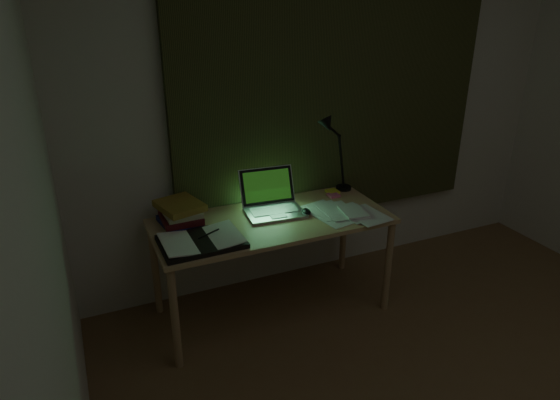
# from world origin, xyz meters

# --- Properties ---
(wall_back) EXTENTS (3.50, 0.00, 2.50)m
(wall_back) POSITION_xyz_m (0.00, 2.00, 1.25)
(wall_back) COLOR silver
(wall_back) RESTS_ON ground
(wall_left) EXTENTS (0.00, 4.00, 2.50)m
(wall_left) POSITION_xyz_m (-1.75, 0.00, 1.25)
(wall_left) COLOR silver
(wall_left) RESTS_ON ground
(curtain) EXTENTS (2.20, 0.06, 2.00)m
(curtain) POSITION_xyz_m (0.00, 1.96, 1.45)
(curtain) COLOR #2D3219
(curtain) RESTS_ON wall_back
(desk) EXTENTS (1.42, 0.62, 0.65)m
(desk) POSITION_xyz_m (-0.60, 1.61, 0.32)
(desk) COLOR tan
(desk) RESTS_ON floor
(laptop) EXTENTS (0.38, 0.42, 0.25)m
(laptop) POSITION_xyz_m (-0.55, 1.67, 0.77)
(laptop) COLOR silver
(laptop) RESTS_ON desk
(open_textbook) EXTENTS (0.45, 0.32, 0.04)m
(open_textbook) POSITION_xyz_m (-1.07, 1.48, 0.67)
(open_textbook) COLOR white
(open_textbook) RESTS_ON desk
(book_stack) EXTENTS (0.25, 0.29, 0.14)m
(book_stack) POSITION_xyz_m (-1.11, 1.77, 0.72)
(book_stack) COLOR white
(book_stack) RESTS_ON desk
(loose_papers) EXTENTS (0.41, 0.42, 0.02)m
(loose_papers) POSITION_xyz_m (-0.16, 1.50, 0.66)
(loose_papers) COLOR silver
(loose_papers) RESTS_ON desk
(mouse) EXTENTS (0.07, 0.09, 0.03)m
(mouse) POSITION_xyz_m (-0.38, 1.59, 0.66)
(mouse) COLOR black
(mouse) RESTS_ON desk
(sticky_yellow) EXTENTS (0.08, 0.08, 0.02)m
(sticky_yellow) POSITION_xyz_m (-0.06, 1.83, 0.66)
(sticky_yellow) COLOR #FDFF35
(sticky_yellow) RESTS_ON desk
(sticky_pink) EXTENTS (0.07, 0.07, 0.01)m
(sticky_pink) POSITION_xyz_m (-0.09, 1.78, 0.65)
(sticky_pink) COLOR pink
(sticky_pink) RESTS_ON desk
(desk_lamp) EXTENTS (0.41, 0.34, 0.56)m
(desk_lamp) POSITION_xyz_m (0.04, 1.86, 0.93)
(desk_lamp) COLOR black
(desk_lamp) RESTS_ON desk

